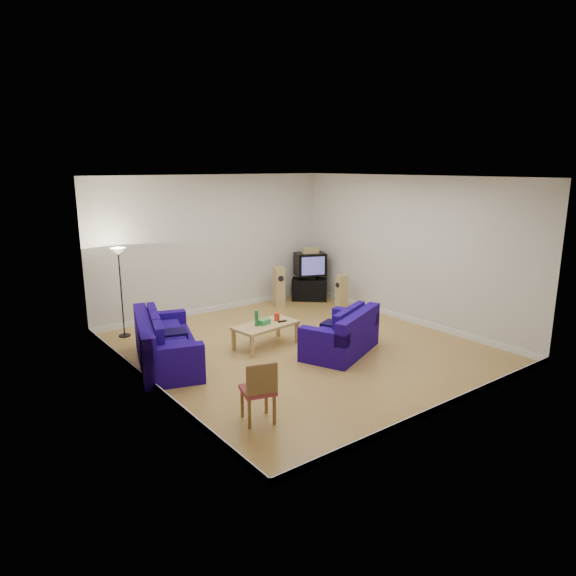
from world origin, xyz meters
TOP-DOWN VIEW (x-y plane):
  - room at (0.00, 0.00)m, footprint 6.01×6.51m
  - sofa_three_seat at (-2.42, 0.81)m, footprint 1.58×2.39m
  - sofa_loveseat at (0.46, -0.68)m, footprint 1.87×1.49m
  - coffee_table at (-0.49, 0.45)m, footprint 1.32×0.78m
  - bottle at (-0.70, 0.46)m, footprint 0.09×0.09m
  - tissue_box at (-0.52, 0.45)m, footprint 0.25×0.17m
  - red_canister at (-0.20, 0.50)m, footprint 0.12×0.12m
  - remote at (-0.16, 0.37)m, footprint 0.18×0.08m
  - tv_stand at (2.43, 2.70)m, footprint 1.00×0.96m
  - av_receiver at (2.44, 2.73)m, footprint 0.50×0.52m
  - television at (2.48, 2.75)m, footprint 0.90×0.79m
  - centre_speaker at (2.46, 2.71)m, footprint 0.45×0.31m
  - speaker_left at (1.46, 2.70)m, footprint 0.30×0.34m
  - speaker_right at (2.45, 1.51)m, footprint 0.27×0.21m
  - floor_lamp at (-2.45, 2.70)m, footprint 0.31×0.31m
  - dining_chair at (-2.27, -1.97)m, footprint 0.53×0.53m

SIDE VIEW (x-z plane):
  - tv_stand at x=2.43m, z-range 0.00..0.55m
  - sofa_loveseat at x=0.46m, z-range -0.10..0.72m
  - sofa_three_seat at x=-2.42m, z-range -0.11..0.74m
  - coffee_table at x=-0.49m, z-range 0.17..0.63m
  - speaker_right at x=2.45m, z-range 0.00..0.85m
  - remote at x=-0.16m, z-range 0.46..0.48m
  - speaker_left at x=1.46m, z-range 0.00..0.98m
  - dining_chair at x=-2.27m, z-range 0.05..0.94m
  - tissue_box at x=-0.52m, z-range 0.46..0.55m
  - red_canister at x=-0.20m, z-range 0.46..0.61m
  - av_receiver at x=2.44m, z-range 0.55..0.64m
  - bottle at x=-0.70m, z-range 0.46..0.75m
  - television at x=2.48m, z-range 0.64..1.22m
  - centre_speaker at x=2.46m, z-range 1.22..1.36m
  - floor_lamp at x=-2.45m, z-range 0.59..2.42m
  - room at x=0.00m, z-range -0.06..3.15m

